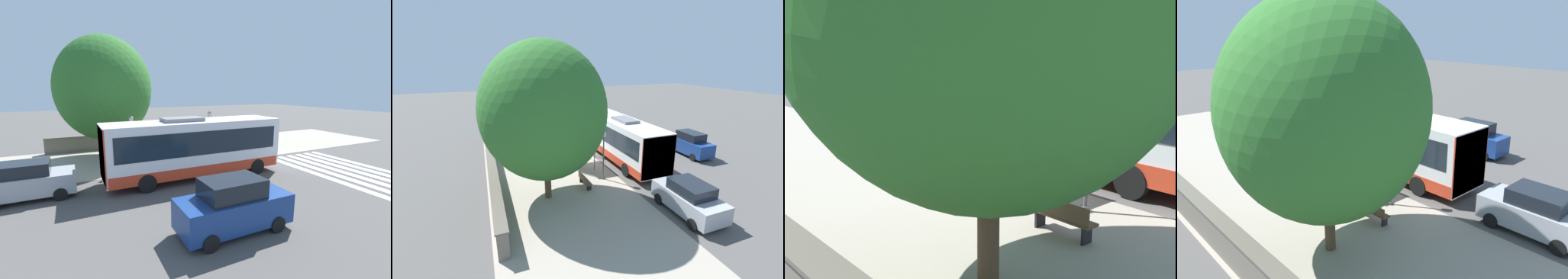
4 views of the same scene
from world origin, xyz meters
TOP-DOWN VIEW (x-y plane):
  - ground_plane at (0.00, 0.00)m, footprint 120.00×120.00m
  - sidewalk_plaza at (-4.50, 0.00)m, footprint 9.00×44.00m
  - crosswalk_stripes at (5.00, 8.73)m, footprint 9.00×5.25m
  - bus at (1.90, -1.03)m, footprint 2.78×10.96m
  - bus_shelter at (-1.89, -1.03)m, footprint 1.62×3.25m
  - pedestrian at (0.17, 3.51)m, footprint 0.34×0.23m
  - bench at (-2.82, -4.80)m, footprint 0.40×1.67m
  - street_lamp_near at (-1.15, -4.22)m, footprint 0.28×0.28m
  - street_lamp_far at (-0.69, 1.42)m, footprint 0.28×0.28m

SIDE VIEW (x-z plane):
  - ground_plane at x=0.00m, z-range 0.00..0.00m
  - crosswalk_stripes at x=5.00m, z-range 0.00..0.01m
  - sidewalk_plaza at x=-4.50m, z-range 0.00..0.02m
  - bench at x=-2.82m, z-range 0.04..0.92m
  - pedestrian at x=0.17m, z-range 0.16..1.92m
  - bus at x=1.90m, z-range 0.06..3.83m
  - bus_shelter at x=-1.89m, z-range 0.83..3.39m
  - street_lamp_near at x=-1.15m, z-range 0.36..4.07m
  - street_lamp_far at x=-0.69m, z-range 0.37..4.21m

